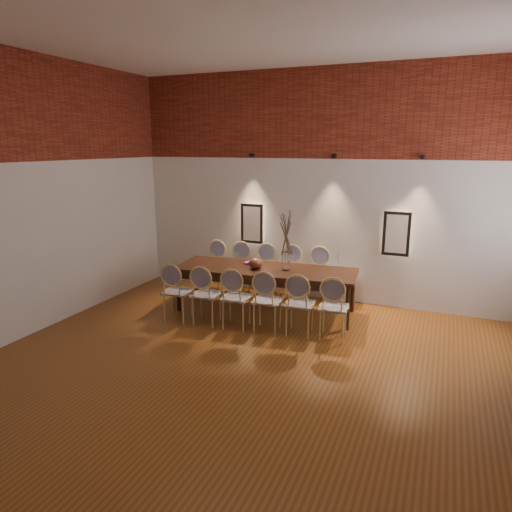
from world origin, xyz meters
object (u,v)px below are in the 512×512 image
at_px(chair_far_d, 290,274).
at_px(book, 253,263).
at_px(dining_table, 265,290).
at_px(chair_near_c, 236,297).
at_px(chair_far_a, 214,268).
at_px(chair_near_f, 334,307).
at_px(chair_far_e, 317,276).
at_px(chair_far_b, 238,270).
at_px(vase, 286,261).
at_px(bowl, 256,263).
at_px(chair_far_c, 264,272).
at_px(chair_near_e, 300,304).
at_px(chair_near_b, 206,294).
at_px(chair_far_f, 345,278).
at_px(chair_near_a, 178,291).
at_px(chair_near_d, 267,300).

relative_size(chair_far_d, book, 3.62).
bearing_deg(dining_table, chair_near_c, -108.08).
relative_size(chair_far_a, chair_far_d, 1.00).
height_order(chair_near_f, chair_far_e, same).
bearing_deg(chair_far_b, vase, 145.11).
relative_size(chair_far_a, bowl, 3.92).
relative_size(chair_far_c, chair_far_d, 1.00).
xyz_separation_m(dining_table, chair_far_e, (0.66, 0.83, 0.09)).
xyz_separation_m(chair_far_c, book, (0.01, -0.54, 0.30)).
height_order(chair_near_e, book, chair_near_e).
xyz_separation_m(chair_near_f, chair_far_e, (-0.64, 1.45, 0.00)).
distance_m(chair_near_b, bowl, 0.99).
distance_m(chair_far_a, chair_far_d, 1.48).
distance_m(chair_near_e, chair_far_f, 1.59).
distance_m(dining_table, chair_near_b, 1.06).
bearing_deg(chair_far_d, chair_far_f, 180.00).
height_order(vase, book, vase).
bearing_deg(dining_table, bowl, -161.87).
xyz_separation_m(chair_near_e, bowl, (-0.96, 0.61, 0.37)).
bearing_deg(chair_far_e, chair_far_f, 180.00).
height_order(chair_near_a, chair_far_b, same).
height_order(chair_near_a, chair_near_d, same).
bearing_deg(chair_near_a, chair_far_d, 45.60).
distance_m(chair_near_c, chair_far_e, 1.81).
xyz_separation_m(chair_near_c, vase, (0.51, 0.81, 0.43)).
distance_m(chair_far_d, chair_far_f, 0.99).
bearing_deg(chair_far_f, book, 19.45).
height_order(bowl, book, bowl).
height_order(chair_near_b, chair_far_b, same).
bearing_deg(chair_far_a, bowl, 143.30).
bearing_deg(chair_near_f, chair_far_e, 108.08).
bearing_deg(chair_near_d, chair_near_f, 0.00).
bearing_deg(chair_far_d, chair_near_c, 71.92).
bearing_deg(dining_table, chair_near_e, -45.60).
xyz_separation_m(chair_far_b, chair_far_d, (0.98, 0.10, 0.00)).
bearing_deg(chair_near_b, chair_far_d, 56.86).
bearing_deg(chair_near_f, chair_near_e, -180.00).
bearing_deg(vase, chair_near_d, -91.50).
bearing_deg(chair_far_c, chair_near_c, 90.00).
bearing_deg(chair_near_a, dining_table, 31.49).
bearing_deg(book, chair_far_d, 50.96).
xyz_separation_m(chair_near_a, bowl, (1.00, 0.81, 0.37)).
distance_m(chair_near_b, chair_far_b, 1.51).
bearing_deg(chair_near_b, chair_near_c, -0.00).
xyz_separation_m(chair_near_a, chair_near_e, (1.96, 0.20, 0.00)).
xyz_separation_m(chair_near_c, chair_far_f, (1.32, 1.65, 0.00)).
xyz_separation_m(chair_far_d, chair_far_f, (0.98, 0.10, 0.00)).
bearing_deg(chair_far_b, chair_near_d, 123.14).
xyz_separation_m(chair_far_b, vase, (1.15, -0.64, 0.43)).
xyz_separation_m(chair_near_e, chair_far_d, (-0.64, 1.45, 0.00)).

